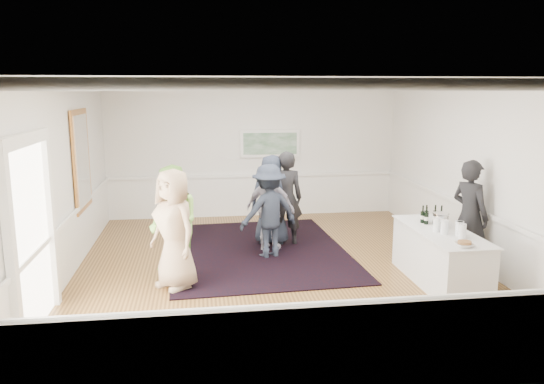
{
  "coord_description": "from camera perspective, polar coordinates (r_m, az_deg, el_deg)",
  "views": [
    {
      "loc": [
        -1.33,
        -8.73,
        3.09
      ],
      "look_at": [
        -0.08,
        0.2,
        1.32
      ],
      "focal_mm": 35.0,
      "sensor_mm": 36.0,
      "label": 1
    }
  ],
  "objects": [
    {
      "name": "serving_table",
      "position": [
        8.96,
        17.6,
        -6.64
      ],
      "size": [
        0.83,
        2.17,
        0.88
      ],
      "color": "silver",
      "rests_on": "floor"
    },
    {
      "name": "ice_bucket",
      "position": [
        8.98,
        17.66,
        -2.96
      ],
      "size": [
        0.26,
        0.26,
        0.24
      ],
      "primitive_type": "cylinder",
      "color": "silver",
      "rests_on": "serving_table"
    },
    {
      "name": "guest_navy",
      "position": [
        10.57,
        -0.02,
        -0.84
      ],
      "size": [
        1.0,
        0.77,
        1.81
      ],
      "primitive_type": "imported",
      "rotation": [
        0.0,
        0.0,
        2.9
      ],
      "color": "#212837",
      "rests_on": "floor"
    },
    {
      "name": "guest_dark_b",
      "position": [
        10.53,
        1.45,
        -0.69
      ],
      "size": [
        0.7,
        0.47,
        1.89
      ],
      "primitive_type": "imported",
      "rotation": [
        0.0,
        0.0,
        3.11
      ],
      "color": "black",
      "rests_on": "floor"
    },
    {
      "name": "guest_green",
      "position": [
        8.77,
        -10.51,
        -3.3
      ],
      "size": [
        1.1,
        1.16,
        1.88
      ],
      "primitive_type": "imported",
      "rotation": [
        0.0,
        0.0,
        -0.99
      ],
      "color": "#80C04D",
      "rests_on": "floor"
    },
    {
      "name": "guest_lilac",
      "position": [
        10.14,
        -0.18,
        -1.83
      ],
      "size": [
        1.04,
        0.83,
        1.65
      ],
      "primitive_type": "imported",
      "rotation": [
        0.0,
        0.0,
        2.62
      ],
      "color": "#B4AFC4",
      "rests_on": "floor"
    },
    {
      "name": "floor",
      "position": [
        9.36,
        0.64,
        -8.2
      ],
      "size": [
        8.0,
        8.0,
        0.0
      ],
      "primitive_type": "plane",
      "color": "olive",
      "rests_on": "ground"
    },
    {
      "name": "bartender",
      "position": [
        9.58,
        20.48,
        -2.45
      ],
      "size": [
        0.7,
        0.83,
        1.93
      ],
      "primitive_type": "imported",
      "rotation": [
        0.0,
        0.0,
        1.96
      ],
      "color": "black",
      "rests_on": "floor"
    },
    {
      "name": "wall_left",
      "position": [
        9.12,
        -21.64,
        0.89
      ],
      "size": [
        0.02,
        8.0,
        3.2
      ],
      "primitive_type": "cube",
      "color": "white",
      "rests_on": "floor"
    },
    {
      "name": "wall_front",
      "position": [
        5.14,
        7.41,
        -5.9
      ],
      "size": [
        7.0,
        0.02,
        3.2
      ],
      "primitive_type": "cube",
      "color": "white",
      "rests_on": "floor"
    },
    {
      "name": "area_rug",
      "position": [
        10.31,
        -1.61,
        -6.3
      ],
      "size": [
        3.53,
        4.53,
        0.02
      ],
      "primitive_type": "cube",
      "rotation": [
        0.0,
        0.0,
        0.05
      ],
      "color": "black",
      "rests_on": "floor"
    },
    {
      "name": "wainscoting",
      "position": [
        9.21,
        0.65,
        -5.27
      ],
      "size": [
        7.0,
        8.0,
        1.0
      ],
      "primitive_type": null,
      "color": "white",
      "rests_on": "floor"
    },
    {
      "name": "wall_right",
      "position": [
        10.09,
        20.73,
        1.86
      ],
      "size": [
        0.02,
        8.0,
        3.2
      ],
      "primitive_type": "cube",
      "color": "white",
      "rests_on": "floor"
    },
    {
      "name": "wall_back",
      "position": [
        12.89,
        -2.02,
        4.44
      ],
      "size": [
        7.0,
        0.02,
        3.2
      ],
      "primitive_type": "cube",
      "color": "white",
      "rests_on": "floor"
    },
    {
      "name": "juice_pitchers",
      "position": [
        8.58,
        18.83,
        -3.64
      ],
      "size": [
        0.36,
        0.54,
        0.24
      ],
      "color": "#73AB3D",
      "rests_on": "serving_table"
    },
    {
      "name": "mirror",
      "position": [
        10.34,
        -19.8,
        3.25
      ],
      "size": [
        0.05,
        1.25,
        1.85
      ],
      "color": "#BF7A38",
      "rests_on": "wall_left"
    },
    {
      "name": "wine_bottles",
      "position": [
        9.24,
        16.75,
        -2.26
      ],
      "size": [
        0.39,
        0.2,
        0.31
      ],
      "color": "black",
      "rests_on": "serving_table"
    },
    {
      "name": "nut_bowl",
      "position": [
        8.06,
        20.0,
        -5.27
      ],
      "size": [
        0.26,
        0.26,
        0.08
      ],
      "color": "white",
      "rests_on": "serving_table"
    },
    {
      "name": "ceiling",
      "position": [
        8.83,
        0.69,
        11.79
      ],
      "size": [
        7.0,
        8.0,
        0.02
      ],
      "primitive_type": "cube",
      "color": "white",
      "rests_on": "wall_back"
    },
    {
      "name": "guest_tan",
      "position": [
        8.37,
        -10.49,
        -3.96
      ],
      "size": [
        1.05,
        1.1,
        1.89
      ],
      "primitive_type": "imported",
      "rotation": [
        0.0,
        0.0,
        -0.89
      ],
      "color": "tan",
      "rests_on": "floor"
    },
    {
      "name": "guest_dark_a",
      "position": [
        9.76,
        -0.34,
        -2.07
      ],
      "size": [
        1.27,
        0.97,
        1.74
      ],
      "primitive_type": "imported",
      "rotation": [
        0.0,
        0.0,
        3.47
      ],
      "color": "#212837",
      "rests_on": "floor"
    },
    {
      "name": "landscape_painting",
      "position": [
        12.86,
        -0.22,
        5.24
      ],
      "size": [
        1.44,
        0.06,
        0.66
      ],
      "color": "white",
      "rests_on": "wall_back"
    },
    {
      "name": "doorway",
      "position": [
        7.35,
        -24.52,
        -3.11
      ],
      "size": [
        0.1,
        1.78,
        2.56
      ],
      "color": "white",
      "rests_on": "wall_left"
    }
  ]
}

